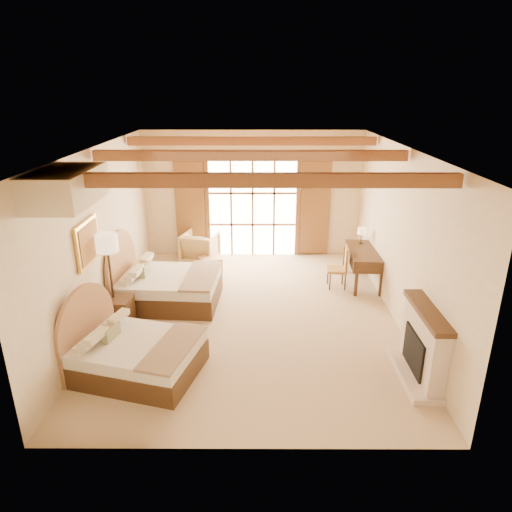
{
  "coord_description": "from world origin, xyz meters",
  "views": [
    {
      "loc": [
        0.13,
        -7.93,
        4.19
      ],
      "look_at": [
        0.1,
        0.2,
        1.16
      ],
      "focal_mm": 32.0,
      "sensor_mm": 36.0,
      "label": 1
    }
  ],
  "objects_px": {
    "bed_far": "(161,284)",
    "armchair": "(200,248)",
    "desk": "(362,265)",
    "nightstand": "(118,313)",
    "bed_near": "(129,352)"
  },
  "relations": [
    {
      "from": "bed_far",
      "to": "armchair",
      "type": "bearing_deg",
      "value": 80.96
    },
    {
      "from": "bed_near",
      "to": "desk",
      "type": "distance_m",
      "value": 5.54
    },
    {
      "from": "desk",
      "to": "armchair",
      "type": "bearing_deg",
      "value": 164.31
    },
    {
      "from": "bed_far",
      "to": "armchair",
      "type": "relative_size",
      "value": 2.48
    },
    {
      "from": "bed_far",
      "to": "armchair",
      "type": "height_order",
      "value": "bed_far"
    },
    {
      "from": "nightstand",
      "to": "bed_far",
      "type": "bearing_deg",
      "value": 63.66
    },
    {
      "from": "bed_near",
      "to": "bed_far",
      "type": "bearing_deg",
      "value": 104.91
    },
    {
      "from": "bed_near",
      "to": "nightstand",
      "type": "height_order",
      "value": "bed_near"
    },
    {
      "from": "bed_near",
      "to": "armchair",
      "type": "xyz_separation_m",
      "value": [
        0.53,
        4.78,
        0.02
      ]
    },
    {
      "from": "desk",
      "to": "nightstand",
      "type": "bearing_deg",
      "value": -153.75
    },
    {
      "from": "bed_far",
      "to": "nightstand",
      "type": "distance_m",
      "value": 1.22
    },
    {
      "from": "bed_far",
      "to": "nightstand",
      "type": "bearing_deg",
      "value": -115.26
    },
    {
      "from": "bed_far",
      "to": "desk",
      "type": "bearing_deg",
      "value": 16.75
    },
    {
      "from": "nightstand",
      "to": "desk",
      "type": "height_order",
      "value": "desk"
    },
    {
      "from": "armchair",
      "to": "bed_far",
      "type": "bearing_deg",
      "value": 91.19
    }
  ]
}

